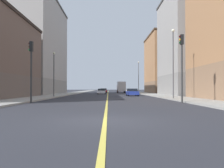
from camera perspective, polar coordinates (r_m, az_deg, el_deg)
ground_plane at (r=10.01m, az=-1.67°, el=-8.76°), size 400.00×400.00×0.00m
sidewalk_left at (r=59.61m, az=7.80°, el=-2.21°), size 3.79×168.00×0.15m
sidewalk_right at (r=59.66m, az=-9.76°, el=-2.21°), size 3.79×168.00×0.15m
lane_center_stripe at (r=58.94m, az=-0.98°, el=-2.30°), size 0.16×154.00×0.01m
building_left_mid at (r=48.08m, az=18.20°, el=8.89°), size 9.60×16.04×19.11m
building_left_far at (r=65.78m, az=12.83°, el=4.64°), size 9.60×16.89×15.53m
building_right_midblock at (r=55.12m, az=-17.66°, el=8.29°), size 9.60×23.63×20.38m
traffic_light_left_near at (r=22.58m, az=16.36°, el=5.81°), size 0.40×0.32×6.22m
traffic_light_right_near at (r=22.63m, az=-18.82°, el=4.81°), size 0.40×0.32×5.55m
street_lamp_left_near at (r=29.22m, az=14.45°, el=6.29°), size 0.36×0.36×8.22m
street_lamp_right_near at (r=35.64m, az=-13.75°, el=3.48°), size 0.36×0.36×6.46m
street_lamp_left_far at (r=60.97m, az=6.38°, el=2.37°), size 0.36×0.36×7.99m
car_black at (r=66.47m, az=-2.39°, el=-1.63°), size 1.98×4.42×1.22m
car_red at (r=73.52m, az=-1.96°, el=-1.56°), size 2.02×4.15×1.27m
car_white at (r=54.76m, az=-2.52°, el=-1.77°), size 1.88×4.48×1.21m
car_blue at (r=41.32m, az=4.86°, el=-2.00°), size 1.98×4.35×1.28m
box_truck at (r=69.67m, az=2.22°, el=-0.73°), size 2.40×6.77×3.18m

